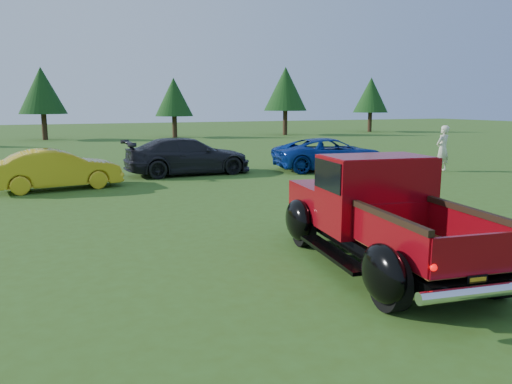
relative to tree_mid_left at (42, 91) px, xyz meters
The scene contains 10 objects.
ground 31.33m from the tree_mid_left, 84.47° to the right, with size 120.00×120.00×0.00m, color #365418.
tree_mid_left is the anchor object (origin of this frame).
tree_mid_right 9.06m from the tree_mid_left, ahead, with size 2.82×2.82×4.40m.
tree_east 18.06m from the tree_mid_left, ahead, with size 3.46×3.46×5.40m.
tree_far_east 27.00m from the tree_mid_left, ahead, with size 3.07×3.07×4.80m.
pickup_truck 32.06m from the tree_mid_left, 81.81° to the right, with size 2.65×4.77×1.70m.
show_car_yellow 22.49m from the tree_mid_left, 89.66° to the right, with size 1.25×3.59×1.18m, color gold.
show_car_grey 21.38m from the tree_mid_left, 77.62° to the right, with size 1.83×4.50×1.30m, color black.
show_car_blue 23.99m from the tree_mid_left, 65.56° to the right, with size 2.01×4.37×1.21m, color navy.
spectator 27.38m from the tree_mid_left, 60.41° to the right, with size 0.62×0.41×1.71m, color beige.
Camera 1 is at (-3.23, -7.01, 2.50)m, focal length 35.00 mm.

